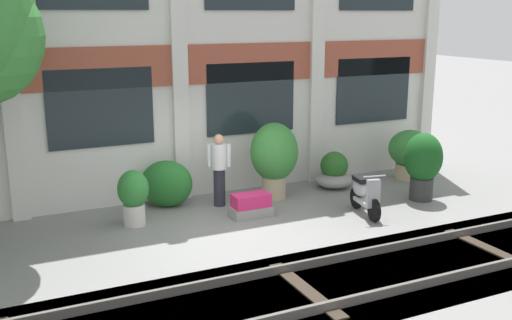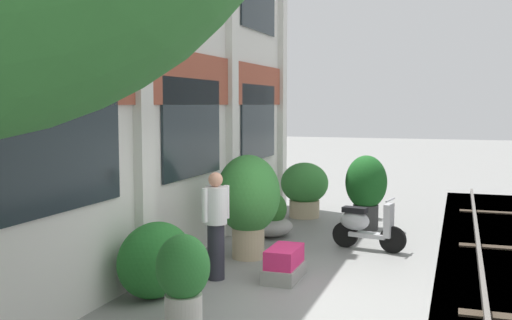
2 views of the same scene
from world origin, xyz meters
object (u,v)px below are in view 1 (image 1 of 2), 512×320
object	(u,v)px
topiary_hedge	(167,184)
potted_plant_stone_basin	(410,152)
potted_plant_square_trough	(251,206)
scooter_near_curb	(364,194)
potted_plant_glazed_jar	(133,195)
resident_by_doorway	(219,168)
potted_plant_ribbed_drum	(274,155)
potted_plant_fluted_column	(423,162)
potted_plant_wide_bowl	(334,173)

from	to	relation	value
topiary_hedge	potted_plant_stone_basin	bearing A→B (deg)	-4.12
potted_plant_square_trough	scooter_near_curb	xyz separation A→B (m)	(2.28, -0.88, 0.20)
potted_plant_glazed_jar	resident_by_doorway	bearing A→B (deg)	12.24
potted_plant_glazed_jar	potted_plant_stone_basin	xyz separation A→B (m)	(7.41, 0.42, 0.07)
potted_plant_glazed_jar	topiary_hedge	distance (m)	1.32
potted_plant_square_trough	resident_by_doorway	world-z (taller)	resident_by_doorway
potted_plant_square_trough	scooter_near_curb	size ratio (longest dim) A/B	0.64
potted_plant_stone_basin	resident_by_doorway	size ratio (longest dim) A/B	0.79
resident_by_doorway	potted_plant_ribbed_drum	bearing A→B (deg)	114.24
potted_plant_fluted_column	scooter_near_curb	world-z (taller)	potted_plant_fluted_column
potted_plant_fluted_column	potted_plant_stone_basin	world-z (taller)	potted_plant_fluted_column
potted_plant_wide_bowl	resident_by_doorway	world-z (taller)	resident_by_doorway
potted_plant_square_trough	resident_by_doorway	size ratio (longest dim) A/B	0.54
potted_plant_ribbed_drum	resident_by_doorway	size ratio (longest dim) A/B	1.09
potted_plant_glazed_jar	potted_plant_ribbed_drum	xyz separation A→B (m)	(3.42, 0.41, 0.39)
potted_plant_square_trough	potted_plant_ribbed_drum	distance (m)	1.62
potted_plant_ribbed_drum	scooter_near_curb	distance (m)	2.29
potted_plant_fluted_column	potted_plant_wide_bowl	world-z (taller)	potted_plant_fluted_column
resident_by_doorway	topiary_hedge	world-z (taller)	resident_by_doorway
potted_plant_fluted_column	potted_plant_stone_basin	distance (m)	1.84
potted_plant_ribbed_drum	topiary_hedge	size ratio (longest dim) A/B	1.55
potted_plant_fluted_column	topiary_hedge	world-z (taller)	potted_plant_fluted_column
resident_by_doorway	potted_plant_wide_bowl	bearing A→B (deg)	118.12
topiary_hedge	scooter_near_curb	bearing A→B (deg)	-31.93
potted_plant_ribbed_drum	potted_plant_wide_bowl	bearing A→B (deg)	5.34
resident_by_doorway	topiary_hedge	size ratio (longest dim) A/B	1.42
potted_plant_wide_bowl	potted_plant_ribbed_drum	distance (m)	1.89
potted_plant_wide_bowl	topiary_hedge	size ratio (longest dim) A/B	0.81
potted_plant_glazed_jar	topiary_hedge	bearing A→B (deg)	42.46
potted_plant_ribbed_drum	scooter_near_curb	xyz separation A→B (m)	(1.25, -1.83, -0.60)
scooter_near_curb	resident_by_doorway	xyz separation A→B (m)	(-2.61, 1.86, 0.44)
potted_plant_square_trough	resident_by_doorway	distance (m)	1.22
scooter_near_curb	potted_plant_wide_bowl	bearing A→B (deg)	175.91
scooter_near_curb	topiary_hedge	size ratio (longest dim) A/B	1.19
potted_plant_fluted_column	potted_plant_wide_bowl	xyz separation A→B (m)	(-1.29, 1.73, -0.53)
potted_plant_stone_basin	potted_plant_ribbed_drum	xyz separation A→B (m)	(-3.98, -0.01, 0.31)
potted_plant_glazed_jar	potted_plant_square_trough	size ratio (longest dim) A/B	1.31
potted_plant_fluted_column	potted_plant_glazed_jar	bearing A→B (deg)	169.86
potted_plant_fluted_column	potted_plant_wide_bowl	distance (m)	2.22
potted_plant_wide_bowl	potted_plant_ribbed_drum	size ratio (longest dim) A/B	0.52
potted_plant_fluted_column	resident_by_doorway	size ratio (longest dim) A/B	0.96
potted_plant_ribbed_drum	scooter_near_curb	world-z (taller)	potted_plant_ribbed_drum
potted_plant_glazed_jar	potted_plant_fluted_column	bearing A→B (deg)	-10.14
scooter_near_curb	resident_by_doorway	world-z (taller)	resident_by_doorway
potted_plant_ribbed_drum	topiary_hedge	distance (m)	2.55
topiary_hedge	potted_plant_wide_bowl	bearing A→B (deg)	-4.22
potted_plant_stone_basin	resident_by_doorway	bearing A→B (deg)	179.74
potted_plant_glazed_jar	potted_plant_stone_basin	bearing A→B (deg)	3.26
scooter_near_curb	topiary_hedge	world-z (taller)	topiary_hedge
resident_by_doorway	potted_plant_glazed_jar	bearing A→B (deg)	-52.00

